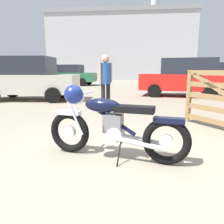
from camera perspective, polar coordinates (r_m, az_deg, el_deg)
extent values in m
plane|color=gray|center=(3.30, 3.64, -11.20)|extent=(80.00, 80.00, 0.00)
torus|color=black|center=(3.36, -11.18, -5.20)|extent=(0.65, 0.22, 0.64)
cylinder|color=silver|center=(3.36, -11.18, -5.20)|extent=(0.19, 0.11, 0.18)
torus|color=black|center=(2.96, 14.21, -7.57)|extent=(0.65, 0.22, 0.64)
cylinder|color=silver|center=(2.96, 14.21, -7.57)|extent=(0.19, 0.11, 0.18)
cube|color=silver|center=(3.29, -11.37, -0.18)|extent=(0.38, 0.19, 0.06)
cube|color=black|center=(2.88, 14.88, -2.12)|extent=(0.42, 0.20, 0.07)
cylinder|color=silver|center=(3.17, -10.03, -0.86)|extent=(0.29, 0.09, 0.58)
cylinder|color=silver|center=(3.30, -8.82, -0.35)|extent=(0.29, 0.09, 0.58)
sphere|color=silver|center=(3.17, -8.81, 3.65)|extent=(0.17, 0.17, 0.17)
cylinder|color=silver|center=(3.13, -7.53, 4.87)|extent=(0.14, 0.62, 0.03)
sphere|color=navy|center=(2.86, -10.13, 4.62)|extent=(0.25, 0.25, 0.25)
cylinder|color=black|center=(3.04, -0.47, -1.70)|extent=(0.75, 0.19, 0.47)
ellipsoid|color=black|center=(3.04, -2.55, 1.79)|extent=(0.55, 0.31, 0.20)
cube|color=black|center=(2.92, 5.95, 0.75)|extent=(0.57, 0.29, 0.09)
cube|color=slate|center=(3.04, 0.32, -3.01)|extent=(0.29, 0.22, 0.26)
cylinder|color=silver|center=(3.07, 1.04, -5.79)|extent=(0.25, 0.24, 0.22)
cylinder|color=silver|center=(2.92, 7.69, -8.46)|extent=(0.70, 0.18, 0.14)
cylinder|color=silver|center=(3.10, 8.36, -7.26)|extent=(0.70, 0.18, 0.14)
cylinder|color=black|center=(2.95, 1.93, -10.59)|extent=(0.06, 0.24, 0.33)
cube|color=olive|center=(5.54, 19.75, 4.23)|extent=(0.12, 0.13, 1.20)
cylinder|color=black|center=(6.13, -2.35, 3.40)|extent=(0.12, 0.12, 0.86)
cylinder|color=black|center=(6.24, -1.01, 3.54)|extent=(0.12, 0.12, 0.86)
cylinder|color=#234C93|center=(6.13, -1.71, 10.15)|extent=(0.30, 0.30, 0.58)
cylinder|color=tan|center=(6.02, -3.19, 10.40)|extent=(0.08, 0.08, 0.55)
cylinder|color=tan|center=(6.25, -0.29, 10.44)|extent=(0.08, 0.08, 0.55)
sphere|color=tan|center=(6.14, -1.73, 13.89)|extent=(0.22, 0.22, 0.22)
cylinder|color=black|center=(10.19, 11.14, 5.54)|extent=(0.62, 0.28, 0.60)
cylinder|color=black|center=(11.82, 12.00, 6.25)|extent=(0.62, 0.28, 0.60)
cylinder|color=black|center=(10.23, 24.67, 4.76)|extent=(0.62, 0.28, 0.60)
cylinder|color=black|center=(11.85, 23.68, 5.57)|extent=(0.62, 0.28, 0.60)
cube|color=red|center=(10.93, 18.00, 7.57)|extent=(4.11, 2.25, 0.76)
cube|color=#232833|center=(10.92, 19.57, 11.36)|extent=(2.61, 1.89, 0.72)
cylinder|color=black|center=(10.14, -12.64, 5.46)|extent=(0.62, 0.25, 0.60)
cylinder|color=black|center=(8.58, -15.38, 4.34)|extent=(0.62, 0.25, 0.60)
cylinder|color=black|center=(11.00, -24.88, 5.12)|extent=(0.62, 0.25, 0.60)
cube|color=beige|center=(9.72, -20.87, 7.02)|extent=(4.05, 2.03, 0.76)
cube|color=#232833|center=(9.81, -22.55, 11.26)|extent=(2.54, 1.75, 0.72)
cylinder|color=black|center=(18.22, -16.04, 7.72)|extent=(0.63, 0.24, 0.62)
cylinder|color=black|center=(19.76, -13.75, 8.06)|extent=(0.63, 0.24, 0.62)
cylinder|color=black|center=(17.16, -7.91, 7.85)|extent=(0.63, 0.24, 0.62)
cylinder|color=black|center=(18.79, -6.19, 8.17)|extent=(0.63, 0.24, 0.62)
cube|color=#23663D|center=(18.42, -11.08, 9.09)|extent=(4.30, 1.97, 0.72)
cube|color=#232833|center=(18.41, -11.16, 11.21)|extent=(2.09, 1.68, 0.64)
cylinder|color=black|center=(18.30, -26.15, 7.00)|extent=(0.61, 0.22, 0.60)
cylinder|color=black|center=(19.64, -23.27, 7.44)|extent=(0.61, 0.22, 0.60)
cylinder|color=black|center=(16.97, -19.62, 7.25)|extent=(0.61, 0.22, 0.60)
cylinder|color=black|center=(18.40, -17.02, 7.66)|extent=(0.61, 0.22, 0.60)
cube|color=red|center=(18.28, -21.66, 8.54)|extent=(3.99, 1.86, 0.76)
cube|color=#232833|center=(18.14, -21.15, 10.91)|extent=(2.48, 1.65, 0.72)
cylinder|color=black|center=(17.28, 20.29, 7.33)|extent=(0.64, 0.22, 0.64)
cylinder|color=black|center=(15.58, 21.79, 6.89)|extent=(0.64, 0.22, 0.64)
cube|color=silver|center=(16.84, 26.09, 8.08)|extent=(4.74, 1.86, 0.74)
cube|color=#232833|center=(16.74, 25.31, 10.57)|extent=(3.53, 1.67, 0.68)
cube|color=#B2B2B7|center=(33.96, 2.71, 15.84)|extent=(19.03, 13.86, 8.12)
cube|color=gray|center=(34.59, 2.78, 22.97)|extent=(19.34, 14.17, 0.50)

